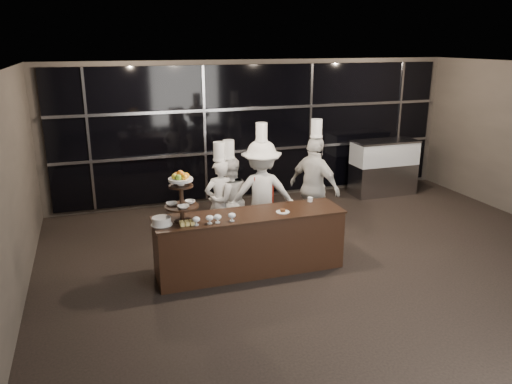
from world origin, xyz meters
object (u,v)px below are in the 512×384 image
object	(u,v)px
display_case	(384,165)
chef_d	(314,187)
chef_c	(261,193)
chef_b	(229,200)
chef_a	(220,201)
display_stand	(181,193)
layer_cake	(161,221)
buffet_counter	(250,242)

from	to	relation	value
display_case	chef_d	world-z (taller)	chef_d
chef_c	chef_b	bearing A→B (deg)	151.92
chef_c	chef_d	size ratio (longest dim) A/B	1.00
display_case	chef_a	bearing A→B (deg)	-158.59
display_stand	layer_cake	world-z (taller)	display_stand
display_case	chef_a	distance (m)	4.57
display_case	chef_d	xyz separation A→B (m)	(-2.60, -1.86, 0.23)
chef_c	display_stand	bearing A→B (deg)	-147.50
buffet_counter	layer_cake	size ratio (longest dim) A/B	9.47
display_stand	chef_a	size ratio (longest dim) A/B	0.42
buffet_counter	chef_b	size ratio (longest dim) A/B	1.58
display_case	chef_d	distance (m)	3.20
display_case	layer_cake	bearing A→B (deg)	-151.76
chef_a	chef_d	size ratio (longest dim) A/B	0.84
buffet_counter	chef_c	xyz separation A→B (m)	(0.52, 0.97, 0.44)
layer_cake	display_case	distance (m)	6.15
display_stand	chef_d	xyz separation A→B (m)	(2.51, 0.99, -0.42)
chef_c	chef_d	world-z (taller)	chef_d
chef_c	layer_cake	bearing A→B (deg)	-150.76
buffet_counter	chef_a	xyz separation A→B (m)	(-0.14, 1.19, 0.31)
buffet_counter	display_stand	world-z (taller)	display_stand
display_case	chef_d	bearing A→B (deg)	-144.35
chef_b	chef_c	distance (m)	0.57
buffet_counter	chef_b	xyz separation A→B (m)	(0.03, 1.23, 0.30)
display_stand	chef_a	world-z (taller)	chef_a
display_stand	chef_d	bearing A→B (deg)	21.56
buffet_counter	display_case	bearing A→B (deg)	34.79
chef_b	chef_c	bearing A→B (deg)	-28.08
buffet_counter	chef_d	world-z (taller)	chef_d
display_case	chef_c	bearing A→B (deg)	-152.28
layer_cake	chef_b	xyz separation A→B (m)	(1.33, 1.28, -0.21)
chef_d	chef_c	bearing A→B (deg)	-178.58
chef_b	chef_d	size ratio (longest dim) A/B	0.85
chef_a	chef_d	world-z (taller)	chef_d
buffet_counter	layer_cake	world-z (taller)	layer_cake
layer_cake	chef_d	world-z (taller)	chef_d
display_case	chef_c	distance (m)	4.06
chef_a	chef_d	xyz separation A→B (m)	(1.66, -0.19, 0.14)
display_stand	display_case	distance (m)	5.89
layer_cake	chef_d	size ratio (longest dim) A/B	0.14
buffet_counter	chef_b	bearing A→B (deg)	88.53
buffet_counter	chef_d	size ratio (longest dim) A/B	1.35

